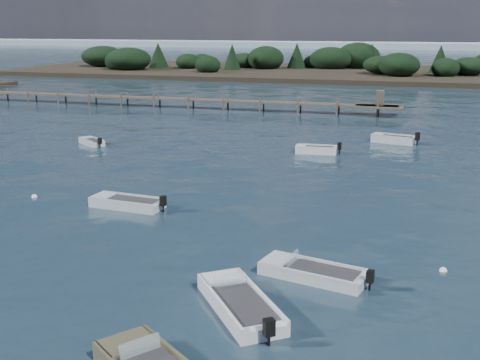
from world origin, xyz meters
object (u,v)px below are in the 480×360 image
(jetty, at_px, (157,98))
(tender_far_white, at_px, (316,151))
(dinghy_mid_white_a, at_px, (313,274))
(dinghy_mid_grey, at_px, (127,205))
(tender_far_grey, at_px, (92,143))
(dinghy_extra_a, at_px, (240,306))
(tender_far_grey_b, at_px, (393,141))

(jetty, bearing_deg, tender_far_white, -43.03)
(dinghy_mid_white_a, bearing_deg, jetty, 120.67)
(jetty, bearing_deg, dinghy_mid_white_a, -59.33)
(dinghy_mid_white_a, distance_m, dinghy_mid_grey, 12.80)
(tender_far_grey, bearing_deg, tender_far_white, 5.70)
(dinghy_mid_white_a, bearing_deg, tender_far_white, 99.00)
(tender_far_grey, distance_m, tender_far_white, 18.17)
(tender_far_grey, height_order, dinghy_mid_grey, dinghy_mid_grey)
(dinghy_extra_a, bearing_deg, jetty, 116.98)
(tender_far_white, xyz_separation_m, dinghy_extra_a, (1.69, -26.42, -0.01))
(tender_far_grey, relative_size, dinghy_mid_grey, 0.66)
(jetty, bearing_deg, tender_far_grey_b, -28.35)
(jetty, bearing_deg, dinghy_extra_a, -63.02)
(dinghy_mid_grey, distance_m, tender_far_white, 18.24)
(dinghy_extra_a, relative_size, jetty, 0.07)
(tender_far_grey, height_order, jetty, jetty)
(tender_far_white, relative_size, dinghy_extra_a, 0.75)
(dinghy_mid_grey, relative_size, dinghy_extra_a, 0.94)
(tender_far_grey, xyz_separation_m, tender_far_grey_b, (23.52, 7.69, 0.05))
(dinghy_mid_white_a, xyz_separation_m, jetty, (-26.06, 43.93, 0.85))
(dinghy_mid_grey, bearing_deg, dinghy_extra_a, -46.90)
(tender_far_grey, xyz_separation_m, dinghy_extra_a, (19.77, -24.62, 0.02))
(dinghy_mid_white_a, bearing_deg, tender_far_grey, 135.68)
(dinghy_mid_grey, bearing_deg, jetty, 111.71)
(dinghy_mid_white_a, xyz_separation_m, dinghy_mid_grey, (-11.11, 6.37, 0.01))
(tender_far_white, bearing_deg, tender_far_grey_b, 47.25)
(dinghy_mid_white_a, xyz_separation_m, dinghy_extra_a, (-1.95, -3.41, 0.02))
(tender_far_grey, relative_size, dinghy_extra_a, 0.62)
(dinghy_mid_grey, bearing_deg, dinghy_mid_white_a, -29.83)
(tender_far_white, bearing_deg, dinghy_mid_grey, -114.14)
(tender_far_grey_b, bearing_deg, tender_far_grey, -161.89)
(tender_far_white, distance_m, jetty, 30.67)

